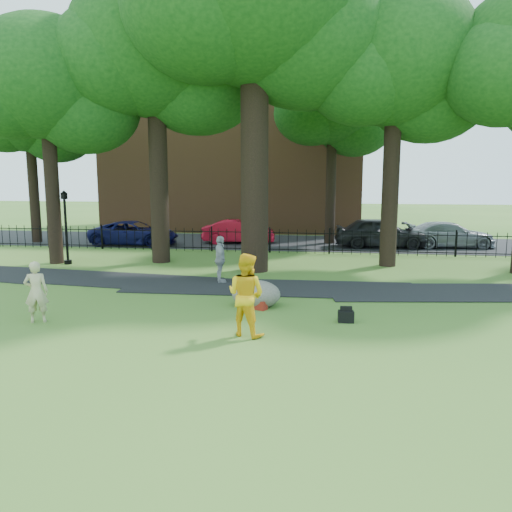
% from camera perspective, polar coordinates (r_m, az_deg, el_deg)
% --- Properties ---
extents(ground, '(120.00, 120.00, 0.00)m').
position_cam_1_polar(ground, '(13.72, -4.60, -7.09)').
color(ground, '#3C6824').
rests_on(ground, ground).
extents(footpath, '(36.07, 3.85, 0.03)m').
position_cam_1_polar(footpath, '(17.28, 1.58, -3.68)').
color(footpath, black).
rests_on(footpath, ground).
extents(street, '(80.00, 7.00, 0.02)m').
position_cam_1_polar(street, '(29.24, 2.50, 1.57)').
color(street, black).
rests_on(street, ground).
extents(iron_fence, '(44.00, 0.04, 1.20)m').
position_cam_1_polar(iron_fence, '(25.22, 1.55, 1.75)').
color(iron_fence, black).
rests_on(iron_fence, ground).
extents(brick_building, '(18.00, 8.00, 12.00)m').
position_cam_1_polar(brick_building, '(37.56, -2.34, 12.40)').
color(brick_building, brown).
rests_on(brick_building, ground).
extents(big_tree, '(10.08, 8.61, 14.37)m').
position_cam_1_polar(big_tree, '(21.11, 0.27, 26.52)').
color(big_tree, black).
rests_on(big_tree, ground).
extents(tree_row, '(26.82, 7.96, 12.42)m').
position_cam_1_polar(tree_row, '(21.82, 1.86, 20.54)').
color(tree_row, black).
rests_on(tree_row, ground).
extents(woman, '(0.70, 0.59, 1.64)m').
position_cam_1_polar(woman, '(14.33, -23.82, -3.77)').
color(woman, '#C4B487').
rests_on(woman, ground).
extents(man, '(1.19, 1.08, 2.01)m').
position_cam_1_polar(man, '(12.02, -1.15, -4.43)').
color(man, yellow).
rests_on(man, ground).
extents(pedestrian, '(0.71, 1.09, 1.72)m').
position_cam_1_polar(pedestrian, '(17.98, -4.10, -0.41)').
color(pedestrian, '#9C9CA0').
rests_on(pedestrian, ground).
extents(boulder, '(1.53, 1.20, 0.84)m').
position_cam_1_polar(boulder, '(14.80, 0.02, -4.17)').
color(boulder, '#645D54').
rests_on(boulder, ground).
extents(lamppost, '(0.32, 0.32, 3.23)m').
position_cam_1_polar(lamppost, '(23.28, -20.89, 2.98)').
color(lamppost, black).
rests_on(lamppost, ground).
extents(backpack, '(0.43, 0.29, 0.31)m').
position_cam_1_polar(backpack, '(13.48, 10.24, -6.82)').
color(backpack, black).
rests_on(backpack, ground).
extents(red_bag, '(0.46, 0.39, 0.27)m').
position_cam_1_polar(red_bag, '(14.51, 0.44, -5.62)').
color(red_bag, maroon).
rests_on(red_bag, ground).
extents(red_sedan, '(4.21, 1.75, 1.36)m').
position_cam_1_polar(red_sedan, '(28.68, -1.99, 2.79)').
color(red_sedan, '#B20D22').
rests_on(red_sedan, ground).
extents(navy_van, '(4.88, 2.27, 1.35)m').
position_cam_1_polar(navy_van, '(28.77, -13.75, 2.55)').
color(navy_van, '#0D0F44').
rests_on(navy_van, ground).
extents(grey_car, '(4.92, 2.18, 1.65)m').
position_cam_1_polar(grey_car, '(27.81, 14.03, 2.63)').
color(grey_car, black).
rests_on(grey_car, ground).
extents(silver_car, '(5.00, 2.54, 1.39)m').
position_cam_1_polar(silver_car, '(28.98, 21.20, 2.28)').
color(silver_car, gray).
rests_on(silver_car, ground).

